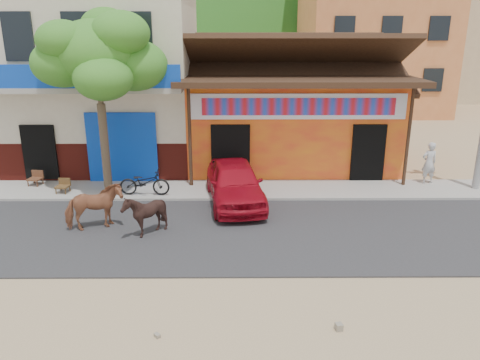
% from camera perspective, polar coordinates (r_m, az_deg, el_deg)
% --- Properties ---
extents(ground, '(120.00, 120.00, 0.00)m').
position_cam_1_polar(ground, '(10.92, 0.55, -11.90)').
color(ground, '#9E825B').
rests_on(ground, ground).
extents(road, '(60.00, 5.00, 0.04)m').
position_cam_1_polar(road, '(13.14, 0.38, -6.41)').
color(road, '#28282B').
rests_on(road, ground).
extents(sidewalk, '(60.00, 2.00, 0.12)m').
position_cam_1_polar(sidewalk, '(16.38, 0.22, -1.25)').
color(sidewalk, gray).
rests_on(sidewalk, ground).
extents(dance_club, '(8.00, 6.00, 3.60)m').
position_cam_1_polar(dance_club, '(19.93, 5.91, 7.29)').
color(dance_club, orange).
rests_on(dance_club, ground).
extents(cafe_building, '(7.00, 6.00, 7.00)m').
position_cam_1_polar(cafe_building, '(20.29, -15.97, 11.75)').
color(cafe_building, beige).
rests_on(cafe_building, ground).
extents(apartment_front, '(9.00, 9.00, 12.00)m').
position_cam_1_polar(apartment_front, '(34.71, 15.74, 18.18)').
color(apartment_front, '#CC723F').
rests_on(apartment_front, ground).
extents(apartment_rear, '(8.00, 8.00, 10.00)m').
position_cam_1_polar(apartment_rear, '(43.46, 25.34, 15.67)').
color(apartment_rear, tan).
rests_on(apartment_rear, ground).
extents(tree, '(3.00, 3.00, 6.00)m').
position_cam_1_polar(tree, '(16.07, -16.59, 8.90)').
color(tree, '#2D721E').
rests_on(tree, sidewalk).
extents(cow_tan, '(1.72, 1.27, 1.32)m').
position_cam_1_polar(cow_tan, '(13.69, -17.37, -3.15)').
color(cow_tan, '#9B5D3E').
rests_on(cow_tan, road).
extents(cow_dark, '(1.14, 1.02, 1.22)m').
position_cam_1_polar(cow_dark, '(12.96, -11.53, -4.11)').
color(cow_dark, black).
rests_on(cow_dark, road).
extents(red_car, '(2.18, 4.27, 1.39)m').
position_cam_1_polar(red_car, '(15.03, -0.65, -0.31)').
color(red_car, '#A20B1B').
rests_on(red_car, road).
extents(scooter, '(1.69, 0.65, 0.88)m').
position_cam_1_polar(scooter, '(15.93, -11.57, -0.28)').
color(scooter, black).
rests_on(scooter, sidewalk).
extents(pedestrian, '(0.60, 0.45, 1.51)m').
position_cam_1_polar(pedestrian, '(18.06, 22.05, 1.96)').
color(pedestrian, silver).
rests_on(pedestrian, sidewalk).
extents(cafe_chair_left, '(0.52, 0.52, 0.95)m').
position_cam_1_polar(cafe_chair_left, '(18.11, -23.80, 0.85)').
color(cafe_chair_left, '#462217').
rests_on(cafe_chair_left, sidewalk).
extents(cafe_chair_right, '(0.46, 0.46, 0.89)m').
position_cam_1_polar(cafe_chair_right, '(16.93, -20.90, -0.03)').
color(cafe_chair_right, '#4E331A').
rests_on(cafe_chair_right, sidewalk).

